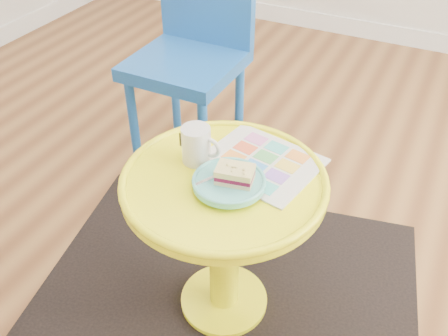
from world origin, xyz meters
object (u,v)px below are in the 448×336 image
at_px(side_table, 224,219).
at_px(newspaper, 260,162).
at_px(mug, 197,144).
at_px(chair, 194,44).
at_px(plate, 229,183).

relative_size(side_table, newspaper, 1.84).
distance_m(side_table, mug, 0.25).
bearing_deg(side_table, mug, 158.03).
distance_m(chair, newspaper, 0.85).
height_order(side_table, mug, mug).
height_order(mug, plate, mug).
bearing_deg(plate, mug, 152.41).
bearing_deg(chair, mug, -59.70).
bearing_deg(side_table, newspaper, 61.41).
bearing_deg(mug, chair, 121.62).
relative_size(newspaper, plate, 1.59).
xyz_separation_m(side_table, newspaper, (0.06, 0.11, 0.16)).
height_order(chair, newspaper, chair).
bearing_deg(side_table, plate, -44.02).
bearing_deg(plate, side_table, 135.98).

